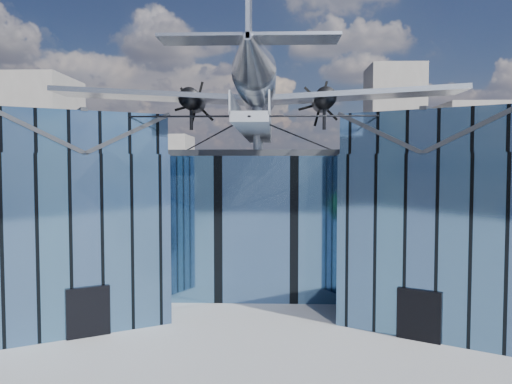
{
  "coord_description": "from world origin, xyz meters",
  "views": [
    {
      "loc": [
        1.07,
        -29.63,
        8.86
      ],
      "look_at": [
        0.0,
        2.0,
        7.2
      ],
      "focal_mm": 35.0,
      "sensor_mm": 36.0,
      "label": 1
    }
  ],
  "objects": [
    {
      "name": "bg_towers",
      "position": [
        1.45,
        50.49,
        10.01
      ],
      "size": [
        77.0,
        24.5,
        26.0
      ],
      "color": "gray",
      "rests_on": "ground"
    },
    {
      "name": "museum",
      "position": [
        0.0,
        5.82,
        5.54
      ],
      "size": [
        32.88,
        24.5,
        17.6
      ],
      "color": "#496E95",
      "rests_on": "ground"
    },
    {
      "name": "ground_plane",
      "position": [
        0.0,
        0.0,
        0.0
      ],
      "size": [
        120.0,
        120.0,
        0.0
      ],
      "primitive_type": "plane",
      "color": "gray"
    }
  ]
}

